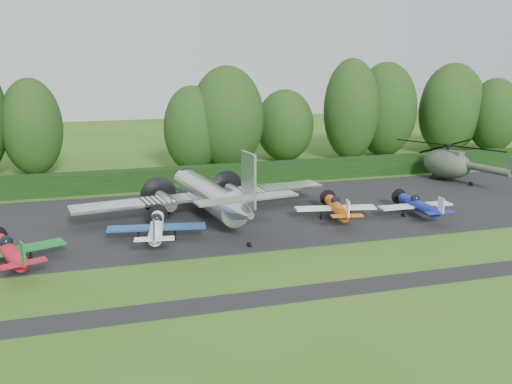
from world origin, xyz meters
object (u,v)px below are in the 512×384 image
object	(u,v)px
light_plane_red	(9,251)
light_plane_orange	(337,207)
transport_plane	(209,195)
helicopter	(447,161)
light_plane_blue	(418,205)
sign_board	(458,161)
light_plane_white	(156,227)

from	to	relation	value
light_plane_red	light_plane_orange	distance (m)	23.84
transport_plane	light_plane_red	size ratio (longest dim) A/B	2.92
helicopter	light_plane_orange	bearing A→B (deg)	-134.40
light_plane_blue	sign_board	bearing A→B (deg)	46.45
light_plane_white	sign_board	xyz separation A→B (m)	(35.18, 15.45, -0.01)
helicopter	sign_board	distance (m)	6.03
light_plane_orange	light_plane_blue	bearing A→B (deg)	-19.39
transport_plane	light_plane_white	xyz separation A→B (m)	(-4.72, -4.76, -0.80)
light_plane_orange	sign_board	bearing A→B (deg)	23.68
light_plane_red	sign_board	world-z (taller)	light_plane_red
light_plane_red	helicopter	bearing A→B (deg)	38.86
light_plane_orange	sign_board	distance (m)	25.14
transport_plane	light_plane_red	world-z (taller)	transport_plane
transport_plane	helicopter	size ratio (longest dim) A/B	1.54
transport_plane	light_plane_blue	xyz separation A→B (m)	(16.20, -4.40, -0.90)
light_plane_white	sign_board	size ratio (longest dim) A/B	2.53
transport_plane	light_plane_orange	bearing A→B (deg)	-10.53
transport_plane	helicopter	distance (m)	27.02
light_plane_orange	helicopter	size ratio (longest dim) A/B	0.49
transport_plane	light_plane_white	size ratio (longest dim) A/B	2.94
light_plane_white	helicopter	world-z (taller)	helicopter
light_plane_white	light_plane_orange	bearing A→B (deg)	-2.82
light_plane_orange	helicopter	bearing A→B (deg)	20.39
light_plane_white	helicopter	distance (m)	32.94
light_plane_orange	sign_board	world-z (taller)	light_plane_orange
light_plane_red	light_plane_blue	xyz separation A→B (m)	(30.13, 2.83, -0.11)
light_plane_red	sign_board	bearing A→B (deg)	41.95
light_plane_red	light_plane_white	xyz separation A→B (m)	(9.21, 2.46, -0.01)
light_plane_red	transport_plane	bearing A→B (deg)	47.40
light_plane_red	sign_board	distance (m)	47.87
light_plane_white	sign_board	bearing A→B (deg)	15.12
helicopter	light_plane_blue	bearing A→B (deg)	-117.56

